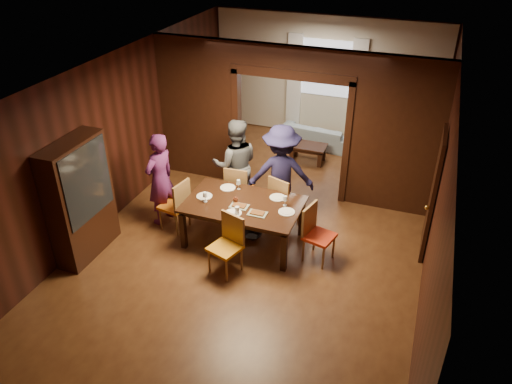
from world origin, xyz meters
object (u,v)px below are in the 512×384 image
at_px(sofa, 317,135).
at_px(hutch, 80,200).
at_px(dining_table, 244,222).
at_px(chair_left, 174,204).
at_px(chair_right, 320,235).
at_px(chair_near, 225,246).
at_px(person_purple, 160,179).
at_px(person_navy, 281,174).
at_px(person_grey, 236,165).
at_px(coffee_table, 308,153).
at_px(chair_far_r, 285,199).
at_px(chair_far_l, 239,188).

height_order(sofa, hutch, hutch).
height_order(dining_table, chair_left, chair_left).
bearing_deg(dining_table, chair_right, -2.66).
bearing_deg(chair_right, chair_near, 136.15).
distance_m(person_purple, person_navy, 2.13).
bearing_deg(person_grey, person_navy, 150.57).
height_order(coffee_table, chair_near, chair_near).
height_order(person_navy, coffee_table, person_navy).
distance_m(sofa, chair_near, 5.07).
bearing_deg(dining_table, coffee_table, 85.70).
distance_m(person_navy, hutch, 3.38).
bearing_deg(person_grey, sofa, -127.64).
bearing_deg(person_navy, chair_right, 117.31).
bearing_deg(chair_far_r, sofa, -65.86).
xyz_separation_m(chair_far_r, chair_near, (-0.45, -1.65, 0.00)).
distance_m(person_purple, chair_right, 2.96).
height_order(chair_right, chair_near, same).
bearing_deg(sofa, chair_left, 76.13).
xyz_separation_m(person_purple, hutch, (-0.72, -1.24, 0.14)).
bearing_deg(coffee_table, chair_far_l, -105.55).
distance_m(person_purple, hutch, 1.44).
bearing_deg(chair_near, person_purple, 167.99).
distance_m(person_grey, chair_far_l, 0.44).
bearing_deg(person_grey, chair_far_l, 109.09).
xyz_separation_m(person_purple, chair_near, (1.63, -0.95, -0.37)).
height_order(person_purple, sofa, person_purple).
height_order(dining_table, chair_right, chair_right).
distance_m(dining_table, coffee_table, 3.31).
height_order(chair_left, chair_far_r, same).
distance_m(chair_right, chair_near, 1.52).
height_order(chair_left, chair_far_l, same).
bearing_deg(dining_table, person_navy, 68.61).
bearing_deg(hutch, coffee_table, 60.00).
distance_m(person_purple, chair_far_r, 2.23).
bearing_deg(person_grey, chair_left, 29.79).
distance_m(person_navy, sofa, 3.35).
xyz_separation_m(person_grey, chair_near, (0.57, -1.86, -0.40)).
bearing_deg(person_purple, chair_left, 82.05).
distance_m(dining_table, chair_far_r, 0.93).
xyz_separation_m(dining_table, chair_right, (1.33, -0.06, 0.10)).
bearing_deg(person_purple, chair_near, 75.03).
bearing_deg(coffee_table, person_grey, -108.90).
bearing_deg(chair_far_l, chair_far_r, 171.23).
bearing_deg(person_purple, chair_far_l, 139.21).
bearing_deg(hutch, chair_far_l, 46.95).
bearing_deg(dining_table, sofa, 86.97).
relative_size(chair_far_r, chair_near, 1.00).
height_order(chair_far_l, chair_far_r, same).
bearing_deg(coffee_table, sofa, 91.64).
bearing_deg(chair_left, coffee_table, 165.72).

